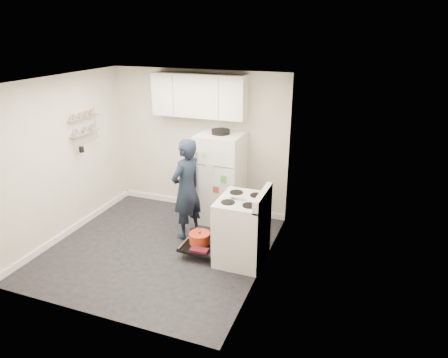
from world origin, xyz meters
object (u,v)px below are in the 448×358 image
at_px(person, 186,189).
at_px(refrigerator, 221,178).
at_px(electric_range, 241,230).
at_px(open_oven_door, 202,240).

bearing_deg(person, refrigerator, 175.89).
bearing_deg(refrigerator, electric_range, -56.64).
bearing_deg(electric_range, person, 160.01).
bearing_deg(open_oven_door, refrigerator, 95.98).
height_order(open_oven_door, person, person).
height_order(open_oven_door, refrigerator, refrigerator).
relative_size(refrigerator, person, 1.00).
bearing_deg(refrigerator, person, -111.82).
relative_size(electric_range, person, 0.68).
xyz_separation_m(electric_range, open_oven_door, (-0.61, -0.02, -0.27)).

